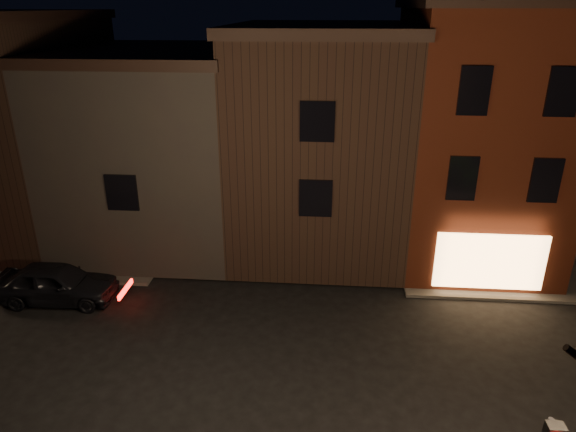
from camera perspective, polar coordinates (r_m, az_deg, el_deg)
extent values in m
plane|color=black|center=(15.89, -3.58, -17.64)|extent=(120.00, 120.00, 0.00)
cube|color=#2D2B28|center=(40.13, -28.72, 4.93)|extent=(30.00, 30.00, 0.12)
cube|color=#491A0D|center=(22.93, 20.15, 8.19)|extent=(6.00, 8.00, 10.00)
cube|color=black|center=(22.36, 22.04, 21.30)|extent=(6.50, 8.50, 0.50)
cube|color=#FFBC72|center=(20.47, 21.51, -4.74)|extent=(4.00, 0.12, 2.20)
cube|color=black|center=(23.21, 3.56, 8.39)|extent=(7.00, 10.00, 9.00)
cube|color=black|center=(22.55, 3.86, 20.07)|extent=(7.30, 10.30, 0.40)
cube|color=black|center=(24.57, -13.77, 7.38)|extent=(7.50, 10.00, 8.00)
cube|color=black|center=(23.88, -14.73, 17.15)|extent=(7.80, 10.30, 0.40)
cube|color=black|center=(27.56, -28.55, 8.51)|extent=(7.00, 10.00, 9.50)
imported|color=black|center=(20.85, -24.33, -6.81)|extent=(4.41, 1.90, 1.48)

